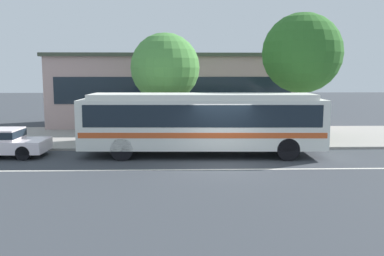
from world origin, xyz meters
The scene contains 9 objects.
ground_plane centered at (0.00, 0.00, 0.00)m, with size 120.00×120.00×0.00m, color #373B41.
sidewalk_slab centered at (0.00, 7.36, 0.06)m, with size 60.00×8.00×0.12m, color gray.
lane_stripe_center centered at (0.00, -0.80, 0.00)m, with size 56.00×0.16×0.01m, color silver.
transit_bus centered at (-0.79, 2.00, 1.67)m, with size 11.12×2.84×2.88m.
pedestrian_waiting_near_sign centered at (-2.19, 4.42, 1.10)m, with size 0.46×0.46×1.68m.
bus_stop_sign centered at (4.08, 3.80, 1.69)m, with size 0.08×0.44×2.44m.
street_tree_near_stop centered at (-2.63, 6.20, 4.08)m, with size 3.81×3.81×5.88m.
street_tree_mid_block centered at (4.84, 5.74, 4.86)m, with size 4.35×4.35×6.93m.
station_building centered at (-2.25, 13.33, 2.55)m, with size 17.16×6.88×5.09m.
Camera 1 is at (-1.83, -16.90, 3.88)m, focal length 38.73 mm.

